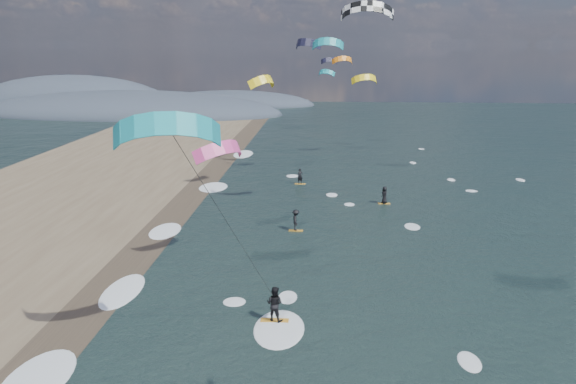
{
  "coord_description": "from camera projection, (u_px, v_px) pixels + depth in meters",
  "views": [
    {
      "loc": [
        0.81,
        -14.72,
        14.03
      ],
      "look_at": [
        -1.0,
        12.0,
        7.0
      ],
      "focal_mm": 35.0,
      "sensor_mm": 36.0,
      "label": 1
    }
  ],
  "objects": [
    {
      "name": "wet_sand_strip",
      "position": [
        68.0,
        332.0,
        28.25
      ],
      "size": [
        3.0,
        240.0,
        0.0
      ],
      "primitive_type": "cube",
      "color": "#382D23",
      "rests_on": "ground"
    },
    {
      "name": "coastal_hills",
      "position": [
        121.0,
        110.0,
        124.84
      ],
      "size": [
        80.0,
        41.0,
        15.0
      ],
      "color": "#3D4756",
      "rests_on": "ground"
    },
    {
      "name": "kitesurfer_near_b",
      "position": [
        206.0,
        194.0,
        23.35
      ],
      "size": [
        7.31,
        8.68,
        12.34
      ],
      "color": "orange",
      "rests_on": "ground"
    },
    {
      "name": "far_kitesurfers",
      "position": [
        324.0,
        204.0,
        48.18
      ],
      "size": [
        9.11,
        16.08,
        1.73
      ],
      "color": "orange",
      "rests_on": "ground"
    },
    {
      "name": "bg_kite_field",
      "position": [
        326.0,
        61.0,
        63.02
      ],
      "size": [
        14.32,
        70.56,
        10.14
      ],
      "color": "#D83F8C",
      "rests_on": "ground"
    },
    {
      "name": "shoreline_surf",
      "position": [
        124.0,
        293.0,
        32.76
      ],
      "size": [
        2.4,
        79.4,
        0.11
      ],
      "color": "white",
      "rests_on": "ground"
    }
  ]
}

